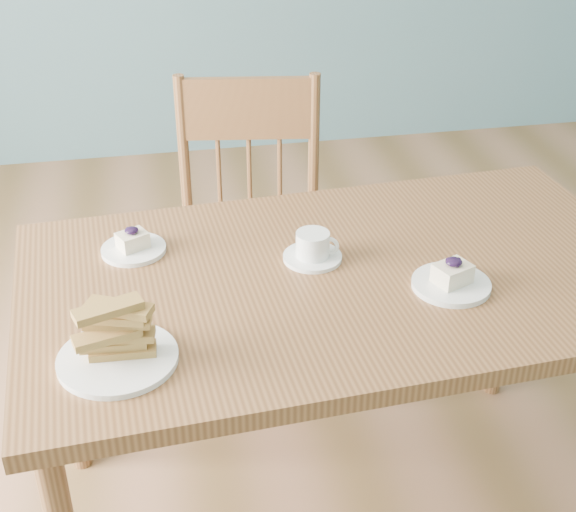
{
  "coord_description": "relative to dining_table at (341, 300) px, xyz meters",
  "views": [
    {
      "loc": [
        -0.31,
        -1.45,
        1.69
      ],
      "look_at": [
        -0.02,
        0.05,
        0.78
      ],
      "focal_mm": 50.0,
      "sensor_mm": 36.0,
      "label": 1
    }
  ],
  "objects": [
    {
      "name": "dining_table",
      "position": [
        0.0,
        0.0,
        0.0
      ],
      "size": [
        1.46,
        0.89,
        0.75
      ],
      "rotation": [
        0.0,
        0.0,
        0.06
      ],
      "color": "brown",
      "rests_on": "ground"
    },
    {
      "name": "dining_chair",
      "position": [
        -0.11,
        0.64,
        -0.19
      ],
      "size": [
        0.5,
        0.48,
        0.96
      ],
      "rotation": [
        0.0,
        0.0,
        -0.15
      ],
      "color": "brown",
      "rests_on": "ground"
    },
    {
      "name": "cheesecake_plate_far",
      "position": [
        -0.45,
        0.18,
        0.09
      ],
      "size": [
        0.15,
        0.15,
        0.06
      ],
      "rotation": [
        0.0,
        0.0,
        0.46
      ],
      "color": "white",
      "rests_on": "dining_table"
    },
    {
      "name": "biscotti_plate",
      "position": [
        -0.49,
        -0.23,
        0.12
      ],
      "size": [
        0.23,
        0.23,
        0.14
      ],
      "rotation": [
        0.0,
        0.0,
        -0.01
      ],
      "color": "white",
      "rests_on": "dining_table"
    },
    {
      "name": "coffee_cup",
      "position": [
        -0.05,
        0.06,
        0.1
      ],
      "size": [
        0.13,
        0.13,
        0.07
      ],
      "rotation": [
        0.0,
        0.0,
        -0.36
      ],
      "color": "white",
      "rests_on": "dining_table"
    },
    {
      "name": "cheesecake_plate_near",
      "position": [
        0.21,
        -0.11,
        0.09
      ],
      "size": [
        0.17,
        0.17,
        0.07
      ],
      "rotation": [
        0.0,
        0.0,
        0.38
      ],
      "color": "white",
      "rests_on": "dining_table"
    }
  ]
}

